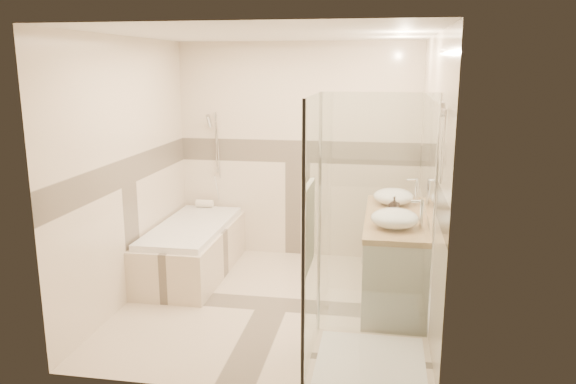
% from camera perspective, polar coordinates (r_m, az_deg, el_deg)
% --- Properties ---
extents(room, '(2.82, 3.02, 2.52)m').
position_cam_1_polar(room, '(5.10, -0.95, 1.72)').
color(room, '#C5B39C').
rests_on(room, ground).
extents(bathtub, '(0.75, 1.70, 0.56)m').
position_cam_1_polar(bathtub, '(6.22, -9.69, -5.49)').
color(bathtub, beige).
rests_on(bathtub, ground).
extents(vanity, '(0.58, 1.62, 0.85)m').
position_cam_1_polar(vanity, '(5.52, 10.72, -6.62)').
color(vanity, silver).
rests_on(vanity, ground).
extents(shower_enclosure, '(0.96, 0.93, 2.04)m').
position_cam_1_polar(shower_enclosure, '(4.30, 7.01, -11.05)').
color(shower_enclosure, beige).
rests_on(shower_enclosure, ground).
extents(vessel_sink_near, '(0.41, 0.41, 0.16)m').
position_cam_1_polar(vessel_sink_near, '(5.80, 10.67, -0.45)').
color(vessel_sink_near, white).
rests_on(vessel_sink_near, vanity).
extents(vessel_sink_far, '(0.42, 0.42, 0.17)m').
position_cam_1_polar(vessel_sink_far, '(4.97, 10.79, -2.65)').
color(vessel_sink_far, white).
rests_on(vessel_sink_far, vanity).
extents(faucet_near, '(0.11, 0.03, 0.28)m').
position_cam_1_polar(faucet_near, '(5.79, 12.83, 0.24)').
color(faucet_near, silver).
rests_on(faucet_near, vanity).
extents(faucet_far, '(0.11, 0.03, 0.26)m').
position_cam_1_polar(faucet_far, '(4.97, 13.31, -1.98)').
color(faucet_far, silver).
rests_on(faucet_far, vanity).
extents(amenity_bottle_a, '(0.10, 0.11, 0.18)m').
position_cam_1_polar(amenity_bottle_a, '(5.36, 10.73, -1.43)').
color(amenity_bottle_a, black).
rests_on(amenity_bottle_a, vanity).
extents(amenity_bottle_b, '(0.14, 0.14, 0.15)m').
position_cam_1_polar(amenity_bottle_b, '(5.32, 10.73, -1.76)').
color(amenity_bottle_b, black).
rests_on(amenity_bottle_b, vanity).
extents(folded_towels, '(0.16, 0.24, 0.07)m').
position_cam_1_polar(folded_towels, '(6.01, 10.63, -0.44)').
color(folded_towels, white).
rests_on(folded_towels, vanity).
extents(rolled_towel, '(0.20, 0.09, 0.09)m').
position_cam_1_polar(rolled_towel, '(6.83, -8.47, -1.17)').
color(rolled_towel, white).
rests_on(rolled_towel, bathtub).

